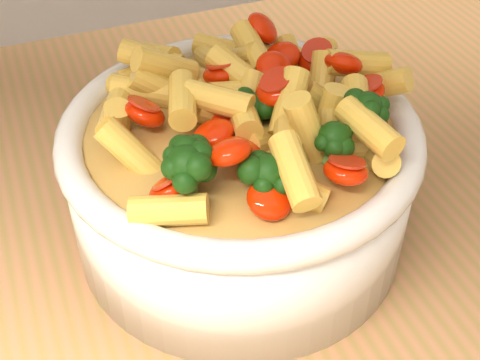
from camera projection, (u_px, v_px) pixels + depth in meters
name	position (u px, v px, depth m)	size (l,w,h in m)	color
table	(301.00, 344.00, 0.55)	(1.20, 0.80, 0.90)	#B3764C
serving_bowl	(240.00, 179.00, 0.47)	(0.25, 0.25, 0.11)	silver
pasta_salad	(240.00, 102.00, 0.43)	(0.19, 0.19, 0.04)	#FFD950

